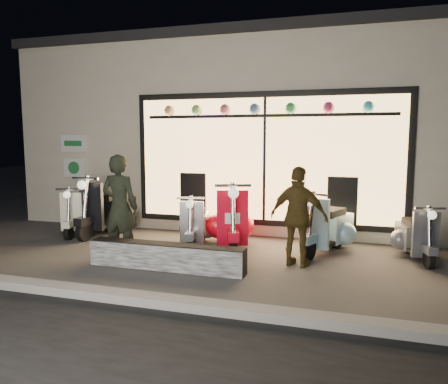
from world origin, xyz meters
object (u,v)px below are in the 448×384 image
Objects in this scene: graffiti_barrier at (167,257)px; scooter_red at (230,221)px; man at (120,207)px; woman at (299,217)px; scooter_silver at (197,225)px.

scooter_red is at bearing 72.48° from graffiti_barrier.
man reaches higher than woman.
scooter_red is 2.01m from man.
scooter_silver is (-0.11, 1.60, 0.17)m from graffiti_barrier.
woman is (1.35, -0.88, 0.30)m from scooter_red.
graffiti_barrier is 1.58× the size of woman.
graffiti_barrier is at bearing 34.55° from woman.
scooter_red is (0.52, 1.65, 0.27)m from graffiti_barrier.
scooter_silver is 0.65m from scooter_red.
graffiti_barrier is at bearing 158.40° from man.
man is (-1.52, -1.26, 0.38)m from scooter_red.
graffiti_barrier is at bearing -126.84° from scooter_red.
woman is at bearing -172.83° from man.
man is 2.89m from woman.
graffiti_barrier is 1.49× the size of scooter_red.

